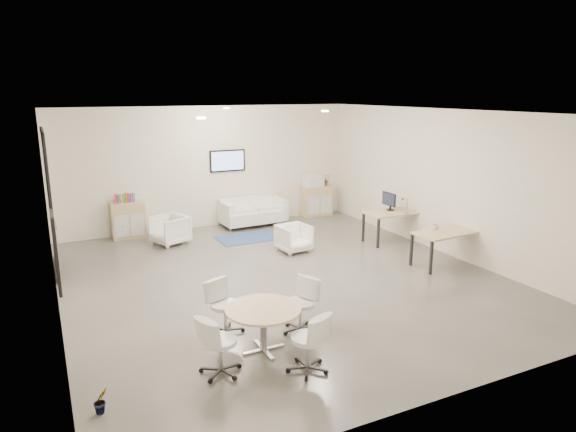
# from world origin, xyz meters

# --- Properties ---
(room_shell) EXTENTS (9.60, 10.60, 4.80)m
(room_shell) POSITION_xyz_m (0.00, 0.00, 1.60)
(room_shell) COLOR #4E4C47
(room_shell) RESTS_ON ground
(glass_door) EXTENTS (0.09, 1.90, 2.85)m
(glass_door) POSITION_xyz_m (-3.95, 2.51, 1.50)
(glass_door) COLOR black
(glass_door) RESTS_ON room_shell
(artwork) EXTENTS (0.05, 0.54, 1.04)m
(artwork) POSITION_xyz_m (-3.97, -1.60, 1.55)
(artwork) COLOR black
(artwork) RESTS_ON room_shell
(wall_tv) EXTENTS (0.98, 0.06, 0.58)m
(wall_tv) POSITION_xyz_m (0.50, 4.46, 1.75)
(wall_tv) COLOR black
(wall_tv) RESTS_ON room_shell
(ceiling_spots) EXTENTS (3.14, 4.14, 0.03)m
(ceiling_spots) POSITION_xyz_m (-0.20, 0.83, 3.18)
(ceiling_spots) COLOR #FFEAC6
(ceiling_spots) RESTS_ON room_shell
(sideboard_left) EXTENTS (0.80, 0.42, 0.90)m
(sideboard_left) POSITION_xyz_m (-2.21, 4.27, 0.45)
(sideboard_left) COLOR #DBBD84
(sideboard_left) RESTS_ON room_shell
(sideboard_right) EXTENTS (0.88, 0.43, 0.88)m
(sideboard_right) POSITION_xyz_m (3.14, 4.26, 0.44)
(sideboard_right) COLOR #DBBD84
(sideboard_right) RESTS_ON room_shell
(books) EXTENTS (0.47, 0.14, 0.22)m
(books) POSITION_xyz_m (-2.25, 4.27, 1.01)
(books) COLOR red
(books) RESTS_ON sideboard_left
(printer) EXTENTS (0.53, 0.44, 0.36)m
(printer) POSITION_xyz_m (3.02, 4.26, 1.05)
(printer) COLOR white
(printer) RESTS_ON sideboard_right
(loveseat) EXTENTS (1.75, 0.95, 0.64)m
(loveseat) POSITION_xyz_m (1.03, 4.07, 0.35)
(loveseat) COLOR white
(loveseat) RESTS_ON room_shell
(blue_rug) EXTENTS (1.48, 1.00, 0.01)m
(blue_rug) POSITION_xyz_m (0.43, 2.92, 0.01)
(blue_rug) COLOR navy
(blue_rug) RESTS_ON room_shell
(armchair_left) EXTENTS (0.91, 0.94, 0.76)m
(armchair_left) POSITION_xyz_m (-1.41, 3.28, 0.38)
(armchair_left) COLOR white
(armchair_left) RESTS_ON room_shell
(armchair_right) EXTENTS (0.73, 0.69, 0.69)m
(armchair_right) POSITION_xyz_m (0.99, 1.45, 0.34)
(armchair_right) COLOR white
(armchair_right) RESTS_ON room_shell
(desk_rear) EXTENTS (1.44, 0.74, 0.74)m
(desk_rear) POSITION_xyz_m (3.53, 1.13, 0.67)
(desk_rear) COLOR #DBBD84
(desk_rear) RESTS_ON room_shell
(desk_front) EXTENTS (1.46, 0.81, 0.74)m
(desk_front) POSITION_xyz_m (3.42, -0.80, 0.66)
(desk_front) COLOR #DBBD84
(desk_front) RESTS_ON room_shell
(monitor) EXTENTS (0.20, 0.50, 0.44)m
(monitor) POSITION_xyz_m (3.49, 1.28, 0.98)
(monitor) COLOR black
(monitor) RESTS_ON desk_rear
(round_table) EXTENTS (1.07, 1.07, 0.65)m
(round_table) POSITION_xyz_m (-1.47, -2.49, 0.56)
(round_table) COLOR #DBBD84
(round_table) RESTS_ON room_shell
(meeting_chairs) EXTENTS (2.23, 2.23, 0.82)m
(meeting_chairs) POSITION_xyz_m (-1.47, -2.49, 0.41)
(meeting_chairs) COLOR white
(meeting_chairs) RESTS_ON room_shell
(plant_cabinet) EXTENTS (0.35, 0.37, 0.25)m
(plant_cabinet) POSITION_xyz_m (3.41, 4.24, 1.01)
(plant_cabinet) COLOR #3F7F3F
(plant_cabinet) RESTS_ON sideboard_right
(plant_floor) EXTENTS (0.28, 0.35, 0.14)m
(plant_floor) POSITION_xyz_m (-3.70, -3.00, 0.07)
(plant_floor) COLOR #3F7F3F
(plant_floor) RESTS_ON room_shell
(cup) EXTENTS (0.16, 0.15, 0.13)m
(cup) POSITION_xyz_m (3.32, -0.56, 0.80)
(cup) COLOR white
(cup) RESTS_ON desk_front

